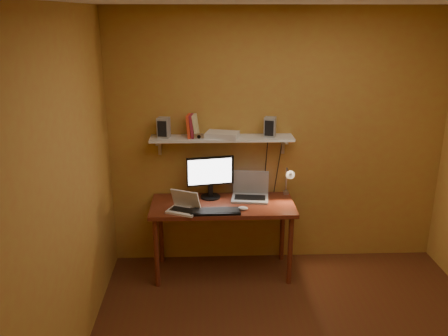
{
  "coord_description": "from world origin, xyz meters",
  "views": [
    {
      "loc": [
        -0.72,
        -3.0,
        2.53
      ],
      "look_at": [
        -0.56,
        1.18,
        1.15
      ],
      "focal_mm": 38.0,
      "sensor_mm": 36.0,
      "label": 1
    }
  ],
  "objects_px": {
    "wall_shelf": "(222,139)",
    "shelf_camera": "(199,136)",
    "monitor": "(210,175)",
    "mouse": "(243,208)",
    "speaker_right": "(270,127)",
    "netbook": "(184,205)",
    "router": "(222,135)",
    "speaker_left": "(164,128)",
    "desk": "(223,212)",
    "keyboard": "(215,212)",
    "laptop": "(250,191)",
    "desk_lamp": "(288,179)"
  },
  "relations": [
    {
      "from": "desk",
      "to": "speaker_right",
      "type": "bearing_deg",
      "value": 21.95
    },
    {
      "from": "speaker_right",
      "to": "wall_shelf",
      "type": "bearing_deg",
      "value": -164.65
    },
    {
      "from": "wall_shelf",
      "to": "router",
      "type": "relative_size",
      "value": 4.52
    },
    {
      "from": "netbook",
      "to": "laptop",
      "type": "bearing_deg",
      "value": 50.25
    },
    {
      "from": "desk",
      "to": "laptop",
      "type": "bearing_deg",
      "value": 28.54
    },
    {
      "from": "monitor",
      "to": "router",
      "type": "bearing_deg",
      "value": -5.92
    },
    {
      "from": "desk",
      "to": "mouse",
      "type": "distance_m",
      "value": 0.27
    },
    {
      "from": "wall_shelf",
      "to": "speaker_right",
      "type": "xyz_separation_m",
      "value": [
        0.47,
        -0.01,
        0.11
      ]
    },
    {
      "from": "desk",
      "to": "desk_lamp",
      "type": "height_order",
      "value": "desk_lamp"
    },
    {
      "from": "mouse",
      "to": "speaker_right",
      "type": "distance_m",
      "value": 0.83
    },
    {
      "from": "keyboard",
      "to": "shelf_camera",
      "type": "xyz_separation_m",
      "value": [
        -0.15,
        0.33,
        0.64
      ]
    },
    {
      "from": "monitor",
      "to": "laptop",
      "type": "bearing_deg",
      "value": -12.73
    },
    {
      "from": "laptop",
      "to": "router",
      "type": "distance_m",
      "value": 0.64
    },
    {
      "from": "keyboard",
      "to": "speaker_right",
      "type": "relative_size",
      "value": 2.43
    },
    {
      "from": "monitor",
      "to": "mouse",
      "type": "relative_size",
      "value": 4.83
    },
    {
      "from": "wall_shelf",
      "to": "netbook",
      "type": "xyz_separation_m",
      "value": [
        -0.37,
        -0.35,
        -0.55
      ]
    },
    {
      "from": "keyboard",
      "to": "desk_lamp",
      "type": "relative_size",
      "value": 1.24
    },
    {
      "from": "mouse",
      "to": "speaker_left",
      "type": "distance_m",
      "value": 1.09
    },
    {
      "from": "desk",
      "to": "speaker_right",
      "type": "xyz_separation_m",
      "value": [
        0.47,
        0.19,
        0.81
      ]
    },
    {
      "from": "wall_shelf",
      "to": "speaker_right",
      "type": "height_order",
      "value": "speaker_right"
    },
    {
      "from": "monitor",
      "to": "netbook",
      "type": "xyz_separation_m",
      "value": [
        -0.25,
        -0.33,
        -0.18
      ]
    },
    {
      "from": "monitor",
      "to": "mouse",
      "type": "bearing_deg",
      "value": -57.83
    },
    {
      "from": "keyboard",
      "to": "router",
      "type": "distance_m",
      "value": 0.76
    },
    {
      "from": "desk",
      "to": "wall_shelf",
      "type": "xyz_separation_m",
      "value": [
        0.0,
        0.19,
        0.69
      ]
    },
    {
      "from": "monitor",
      "to": "speaker_left",
      "type": "height_order",
      "value": "speaker_left"
    },
    {
      "from": "keyboard",
      "to": "speaker_left",
      "type": "distance_m",
      "value": 0.95
    },
    {
      "from": "speaker_left",
      "to": "speaker_right",
      "type": "distance_m",
      "value": 1.03
    },
    {
      "from": "netbook",
      "to": "speaker_right",
      "type": "xyz_separation_m",
      "value": [
        0.84,
        0.35,
        0.67
      ]
    },
    {
      "from": "desk_lamp",
      "to": "router",
      "type": "xyz_separation_m",
      "value": [
        -0.66,
        0.05,
        0.44
      ]
    },
    {
      "from": "mouse",
      "to": "router",
      "type": "height_order",
      "value": "router"
    },
    {
      "from": "monitor",
      "to": "speaker_right",
      "type": "height_order",
      "value": "speaker_right"
    },
    {
      "from": "laptop",
      "to": "speaker_right",
      "type": "distance_m",
      "value": 0.68
    },
    {
      "from": "wall_shelf",
      "to": "shelf_camera",
      "type": "distance_m",
      "value": 0.24
    },
    {
      "from": "desk_lamp",
      "to": "speaker_left",
      "type": "distance_m",
      "value": 1.33
    },
    {
      "from": "monitor",
      "to": "netbook",
      "type": "relative_size",
      "value": 1.39
    },
    {
      "from": "netbook",
      "to": "shelf_camera",
      "type": "xyz_separation_m",
      "value": [
        0.14,
        0.27,
        0.6
      ]
    },
    {
      "from": "shelf_camera",
      "to": "wall_shelf",
      "type": "bearing_deg",
      "value": 19.43
    },
    {
      "from": "desk",
      "to": "keyboard",
      "type": "bearing_deg",
      "value": -109.81
    },
    {
      "from": "monitor",
      "to": "speaker_left",
      "type": "xyz_separation_m",
      "value": [
        -0.45,
        0.02,
        0.48
      ]
    },
    {
      "from": "desk",
      "to": "router",
      "type": "distance_m",
      "value": 0.76
    },
    {
      "from": "desk_lamp",
      "to": "laptop",
      "type": "bearing_deg",
      "value": 175.71
    },
    {
      "from": "monitor",
      "to": "desk_lamp",
      "type": "xyz_separation_m",
      "value": [
        0.78,
        -0.05,
        -0.03
      ]
    },
    {
      "from": "speaker_right",
      "to": "netbook",
      "type": "bearing_deg",
      "value": -141.55
    },
    {
      "from": "netbook",
      "to": "mouse",
      "type": "distance_m",
      "value": 0.56
    },
    {
      "from": "monitor",
      "to": "router",
      "type": "distance_m",
      "value": 0.43
    },
    {
      "from": "desk",
      "to": "monitor",
      "type": "distance_m",
      "value": 0.39
    },
    {
      "from": "monitor",
      "to": "shelf_camera",
      "type": "xyz_separation_m",
      "value": [
        -0.11,
        -0.06,
        0.41
      ]
    },
    {
      "from": "speaker_right",
      "to": "speaker_left",
      "type": "bearing_deg",
      "value": -164.29
    },
    {
      "from": "mouse",
      "to": "shelf_camera",
      "type": "height_order",
      "value": "shelf_camera"
    },
    {
      "from": "speaker_left",
      "to": "router",
      "type": "bearing_deg",
      "value": 10.32
    }
  ]
}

